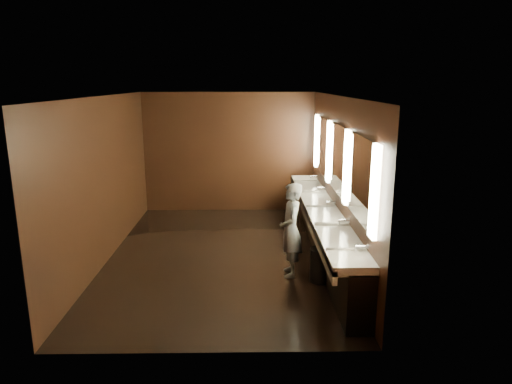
# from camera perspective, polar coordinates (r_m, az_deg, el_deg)

# --- Properties ---
(floor) EXTENTS (6.00, 6.00, 0.00)m
(floor) POSITION_cam_1_polar(r_m,az_deg,el_deg) (8.26, -4.13, -7.94)
(floor) COLOR black
(floor) RESTS_ON ground
(ceiling) EXTENTS (4.00, 6.00, 0.02)m
(ceiling) POSITION_cam_1_polar(r_m,az_deg,el_deg) (7.68, -4.49, 11.86)
(ceiling) COLOR #2D2D2B
(ceiling) RESTS_ON wall_back
(wall_back) EXTENTS (4.00, 0.02, 2.80)m
(wall_back) POSITION_cam_1_polar(r_m,az_deg,el_deg) (10.80, -3.39, 4.94)
(wall_back) COLOR black
(wall_back) RESTS_ON floor
(wall_front) EXTENTS (4.00, 0.02, 2.80)m
(wall_front) POSITION_cam_1_polar(r_m,az_deg,el_deg) (4.97, -6.28, -5.68)
(wall_front) COLOR black
(wall_front) RESTS_ON floor
(wall_left) EXTENTS (0.02, 6.00, 2.80)m
(wall_left) POSITION_cam_1_polar(r_m,az_deg,el_deg) (8.22, -18.36, 1.47)
(wall_left) COLOR black
(wall_left) RESTS_ON floor
(wall_right) EXTENTS (0.02, 6.00, 2.80)m
(wall_right) POSITION_cam_1_polar(r_m,az_deg,el_deg) (7.99, 10.18, 1.63)
(wall_right) COLOR black
(wall_right) RESTS_ON floor
(sink_counter) EXTENTS (0.55, 5.40, 1.01)m
(sink_counter) POSITION_cam_1_polar(r_m,az_deg,el_deg) (8.19, 8.49, -4.57)
(sink_counter) COLOR black
(sink_counter) RESTS_ON floor
(mirror_band) EXTENTS (0.06, 5.03, 1.15)m
(mirror_band) POSITION_cam_1_polar(r_m,az_deg,el_deg) (7.92, 10.15, 4.10)
(mirror_band) COLOR #FEF7C6
(mirror_band) RESTS_ON wall_right
(person) EXTENTS (0.36, 0.55, 1.51)m
(person) POSITION_cam_1_polar(r_m,az_deg,el_deg) (7.24, 4.38, -4.76)
(person) COLOR #87A9CA
(person) RESTS_ON floor
(trash_bin) EXTENTS (0.42, 0.42, 0.53)m
(trash_bin) POSITION_cam_1_polar(r_m,az_deg,el_deg) (7.24, 8.07, -9.01)
(trash_bin) COLOR black
(trash_bin) RESTS_ON floor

